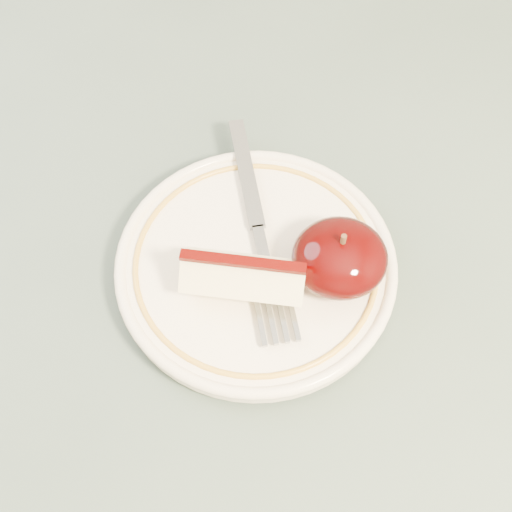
{
  "coord_description": "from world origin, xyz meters",
  "views": [
    {
      "loc": [
        0.01,
        -0.17,
        1.22
      ],
      "look_at": [
        0.01,
        0.09,
        0.78
      ],
      "focal_mm": 50.0,
      "sensor_mm": 36.0,
      "label": 1
    }
  ],
  "objects_px": {
    "plate": "(256,266)",
    "fork": "(258,229)",
    "table": "(247,426)",
    "apple_half": "(340,258)"
  },
  "relations": [
    {
      "from": "apple_half",
      "to": "fork",
      "type": "relative_size",
      "value": 0.34
    },
    {
      "from": "table",
      "to": "fork",
      "type": "height_order",
      "value": "fork"
    },
    {
      "from": "table",
      "to": "plate",
      "type": "relative_size",
      "value": 4.32
    },
    {
      "from": "plate",
      "to": "apple_half",
      "type": "bearing_deg",
      "value": -6.37
    },
    {
      "from": "table",
      "to": "fork",
      "type": "xyz_separation_m",
      "value": [
        0.01,
        0.12,
        0.11
      ]
    },
    {
      "from": "table",
      "to": "fork",
      "type": "bearing_deg",
      "value": 86.84
    },
    {
      "from": "table",
      "to": "plate",
      "type": "bearing_deg",
      "value": 86.56
    },
    {
      "from": "plate",
      "to": "fork",
      "type": "height_order",
      "value": "fork"
    },
    {
      "from": "apple_half",
      "to": "table",
      "type": "bearing_deg",
      "value": -127.74
    },
    {
      "from": "apple_half",
      "to": "fork",
      "type": "xyz_separation_m",
      "value": [
        -0.06,
        0.03,
        -0.02
      ]
    }
  ]
}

